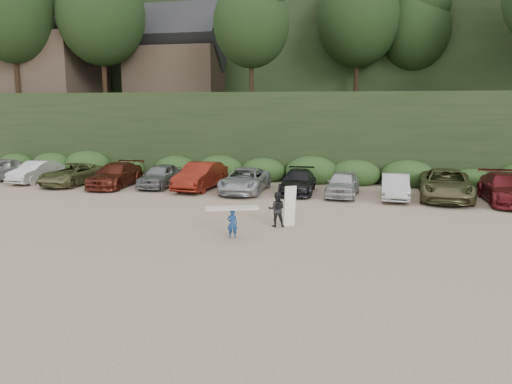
# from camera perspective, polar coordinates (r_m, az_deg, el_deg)

# --- Properties ---
(ground) EXTENTS (120.00, 120.00, 0.00)m
(ground) POSITION_cam_1_polar(r_m,az_deg,el_deg) (19.99, -2.70, -5.12)
(ground) COLOR tan
(ground) RESTS_ON ground
(hillside_backdrop) EXTENTS (90.00, 41.50, 28.00)m
(hillside_backdrop) POSITION_cam_1_polar(r_m,az_deg,el_deg) (55.04, 8.03, 16.27)
(hillside_backdrop) COLOR black
(hillside_backdrop) RESTS_ON ground
(parked_cars) EXTENTS (39.45, 6.22, 1.65)m
(parked_cars) POSITION_cam_1_polar(r_m,az_deg,el_deg) (29.49, 2.14, 1.34)
(parked_cars) COLOR #B0B0B5
(parked_cars) RESTS_ON ground
(child_surfer) EXTENTS (2.15, 1.29, 1.25)m
(child_surfer) POSITION_cam_1_polar(r_m,az_deg,el_deg) (19.61, -2.73, -2.86)
(child_surfer) COLOR navy
(child_surfer) RESTS_ON ground
(adult_surfer) EXTENTS (1.25, 0.71, 1.79)m
(adult_surfer) POSITION_cam_1_polar(r_m,az_deg,el_deg) (21.43, 2.52, -1.96)
(adult_surfer) COLOR black
(adult_surfer) RESTS_ON ground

